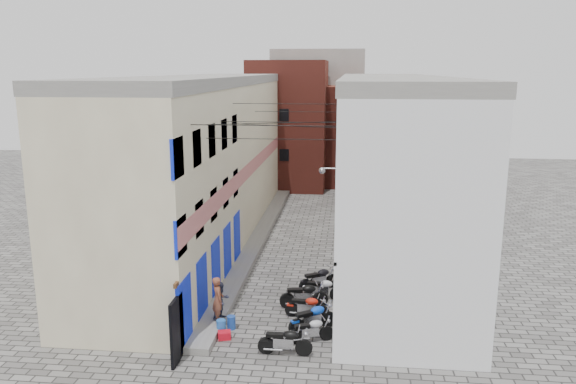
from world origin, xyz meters
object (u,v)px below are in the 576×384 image
(person_b, at_px, (221,300))
(motorcycle_c, at_px, (313,317))
(motorcycle_d, at_px, (307,305))
(water_jug_far, at_px, (231,322))
(motorcycle_e, at_px, (304,294))
(motorcycle_g, at_px, (319,278))
(person_a, at_px, (218,299))
(motorcycle_b, at_px, (311,329))
(motorcycle_a, at_px, (285,340))
(motorcycle_f, at_px, (322,288))
(water_jug_near, at_px, (221,327))
(red_crate, at_px, (224,335))

(person_b, bearing_deg, motorcycle_c, -54.27)
(motorcycle_d, height_order, water_jug_far, motorcycle_d)
(motorcycle_e, height_order, person_b, person_b)
(motorcycle_g, distance_m, person_a, 5.33)
(motorcycle_c, height_order, motorcycle_g, motorcycle_c)
(motorcycle_e, bearing_deg, motorcycle_b, -2.98)
(motorcycle_a, relative_size, motorcycle_c, 0.95)
(motorcycle_f, xyz_separation_m, person_a, (-3.67, -2.99, 0.59))
(person_a, bearing_deg, motorcycle_b, -126.56)
(person_a, relative_size, water_jug_near, 3.21)
(water_jug_far, bearing_deg, motorcycle_d, 25.01)
(motorcycle_f, bearing_deg, motorcycle_d, -8.44)
(motorcycle_c, distance_m, person_b, 3.44)
(motorcycle_b, distance_m, water_jug_near, 3.28)
(motorcycle_b, bearing_deg, water_jug_far, -123.55)
(motorcycle_b, relative_size, person_b, 1.18)
(motorcycle_b, relative_size, water_jug_far, 3.40)
(motorcycle_b, height_order, person_b, person_b)
(motorcycle_e, bearing_deg, motorcycle_c, 0.87)
(motorcycle_c, relative_size, red_crate, 4.33)
(motorcycle_f, bearing_deg, person_a, -44.58)
(motorcycle_f, height_order, motorcycle_g, motorcycle_g)
(water_jug_far, bearing_deg, motorcycle_e, 41.58)
(water_jug_near, bearing_deg, person_b, 101.49)
(motorcycle_f, bearing_deg, water_jug_near, -38.23)
(motorcycle_a, height_order, water_jug_far, motorcycle_a)
(motorcycle_a, bearing_deg, person_b, -126.66)
(motorcycle_a, relative_size, person_a, 1.08)
(motorcycle_c, distance_m, motorcycle_e, 2.11)
(motorcycle_b, bearing_deg, motorcycle_d, 168.08)
(motorcycle_b, relative_size, water_jug_near, 3.17)
(motorcycle_f, distance_m, person_b, 4.57)
(motorcycle_a, bearing_deg, person_a, -122.88)
(motorcycle_e, bearing_deg, motorcycle_d, -0.40)
(person_a, bearing_deg, person_b, -41.76)
(motorcycle_c, height_order, person_a, person_a)
(motorcycle_f, xyz_separation_m, red_crate, (-3.25, -3.88, -0.37))
(motorcycle_c, distance_m, motorcycle_f, 2.93)
(motorcycle_d, bearing_deg, water_jug_near, -54.88)
(motorcycle_d, relative_size, motorcycle_f, 0.97)
(motorcycle_b, distance_m, motorcycle_g, 4.78)
(motorcycle_a, height_order, motorcycle_d, motorcycle_a)
(motorcycle_b, bearing_deg, person_b, -126.64)
(motorcycle_f, bearing_deg, motorcycle_e, -31.88)
(motorcycle_a, relative_size, motorcycle_b, 1.09)
(person_a, bearing_deg, red_crate, -178.68)
(motorcycle_d, xyz_separation_m, motorcycle_f, (0.48, 1.82, 0.01))
(motorcycle_b, distance_m, person_b, 3.59)
(person_a, bearing_deg, motorcycle_e, -78.36)
(motorcycle_a, xyz_separation_m, water_jug_far, (-2.18, 1.68, -0.29))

